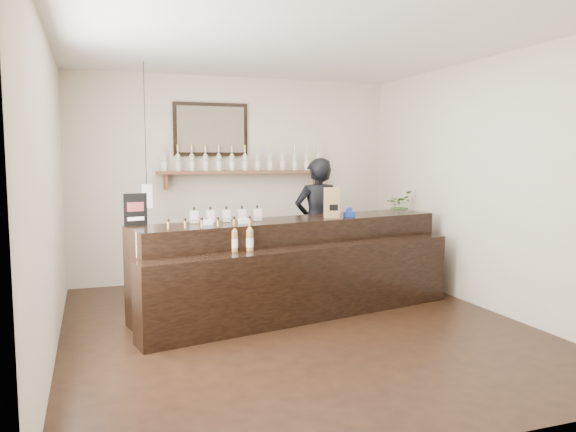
% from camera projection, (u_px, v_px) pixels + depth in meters
% --- Properties ---
extents(ground, '(5.00, 5.00, 0.00)m').
position_uv_depth(ground, '(297.00, 327.00, 5.65)').
color(ground, black).
rests_on(ground, ground).
extents(room_shell, '(5.00, 5.00, 5.00)m').
position_uv_depth(room_shell, '(298.00, 157.00, 5.47)').
color(room_shell, beige).
rests_on(room_shell, ground).
extents(back_wall_decor, '(2.66, 0.96, 1.69)m').
position_uv_depth(back_wall_decor, '(227.00, 154.00, 7.65)').
color(back_wall_decor, brown).
rests_on(back_wall_decor, ground).
extents(counter, '(3.70, 1.70, 1.19)m').
position_uv_depth(counter, '(297.00, 269.00, 6.20)').
color(counter, black).
rests_on(counter, ground).
extents(promo_sign, '(0.23, 0.06, 0.33)m').
position_uv_depth(promo_sign, '(135.00, 210.00, 5.64)').
color(promo_sign, black).
rests_on(promo_sign, counter).
extents(paper_bag, '(0.18, 0.15, 0.34)m').
position_uv_depth(paper_bag, '(332.00, 203.00, 6.36)').
color(paper_bag, olive).
rests_on(paper_bag, counter).
extents(tape_dispenser, '(0.14, 0.07, 0.11)m').
position_uv_depth(tape_dispenser, '(349.00, 213.00, 6.47)').
color(tape_dispenser, '#1939B1').
rests_on(tape_dispenser, counter).
extents(side_cabinet, '(0.50, 0.64, 0.86)m').
position_uv_depth(side_cabinet, '(398.00, 251.00, 7.62)').
color(side_cabinet, brown).
rests_on(side_cabinet, ground).
extents(potted_plant, '(0.47, 0.46, 0.40)m').
position_uv_depth(potted_plant, '(399.00, 205.00, 7.56)').
color(potted_plant, '#3F6C2B').
rests_on(potted_plant, side_cabinet).
extents(shopkeeper, '(0.71, 0.48, 1.92)m').
position_uv_depth(shopkeeper, '(317.00, 215.00, 7.28)').
color(shopkeeper, black).
rests_on(shopkeeper, ground).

